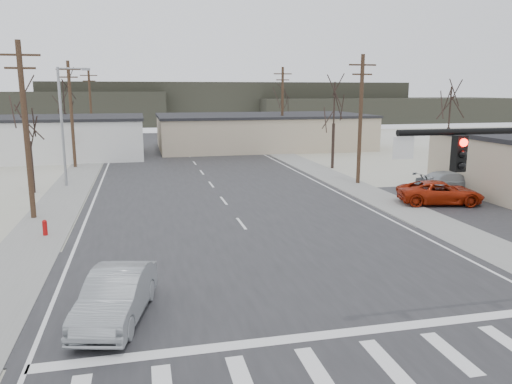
# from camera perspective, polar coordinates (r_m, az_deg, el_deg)

# --- Properties ---
(ground) EXTENTS (140.00, 140.00, 0.00)m
(ground) POSITION_cam_1_polar(r_m,az_deg,el_deg) (20.37, 2.83, -9.49)
(ground) COLOR silver
(ground) RESTS_ON ground
(main_road) EXTENTS (18.00, 110.00, 0.05)m
(main_road) POSITION_cam_1_polar(r_m,az_deg,el_deg) (34.47, -3.99, -0.68)
(main_road) COLOR #252427
(main_road) RESTS_ON ground
(cross_road) EXTENTS (90.00, 10.00, 0.04)m
(cross_road) POSITION_cam_1_polar(r_m,az_deg,el_deg) (20.37, 2.83, -9.44)
(cross_road) COLOR #252427
(cross_road) RESTS_ON ground
(sidewalk_left) EXTENTS (3.00, 90.00, 0.06)m
(sidewalk_left) POSITION_cam_1_polar(r_m,az_deg,el_deg) (39.33, -20.62, 0.14)
(sidewalk_left) COLOR gray
(sidewalk_left) RESTS_ON ground
(sidewalk_right) EXTENTS (3.00, 90.00, 0.06)m
(sidewalk_right) POSITION_cam_1_polar(r_m,az_deg,el_deg) (42.06, 9.31, 1.44)
(sidewalk_right) COLOR gray
(sidewalk_right) RESTS_ON ground
(fire_hydrant) EXTENTS (0.24, 0.24, 0.87)m
(fire_hydrant) POSITION_cam_1_polar(r_m,az_deg,el_deg) (27.60, -22.98, -3.77)
(fire_hydrant) COLOR #A50C0C
(fire_hydrant) RESTS_ON ground
(building_left_far) EXTENTS (22.30, 12.30, 4.50)m
(building_left_far) POSITION_cam_1_polar(r_m,az_deg,el_deg) (59.47, -23.53, 5.73)
(building_left_far) COLOR silver
(building_left_far) RESTS_ON ground
(building_right_far) EXTENTS (26.30, 14.30, 4.30)m
(building_right_far) POSITION_cam_1_polar(r_m,az_deg,el_deg) (64.32, 0.72, 6.97)
(building_right_far) COLOR tan
(building_right_far) RESTS_ON ground
(upole_left_b) EXTENTS (2.20, 0.30, 10.00)m
(upole_left_b) POSITION_cam_1_polar(r_m,az_deg,el_deg) (30.98, -24.83, 6.64)
(upole_left_b) COLOR #442D1F
(upole_left_b) RESTS_ON ground
(upole_left_c) EXTENTS (2.20, 0.30, 10.00)m
(upole_left_c) POSITION_cam_1_polar(r_m,az_deg,el_deg) (50.70, -20.35, 8.49)
(upole_left_c) COLOR #442D1F
(upole_left_c) RESTS_ON ground
(upole_left_d) EXTENTS (2.20, 0.30, 10.00)m
(upole_left_d) POSITION_cam_1_polar(r_m,az_deg,el_deg) (70.58, -18.37, 9.29)
(upole_left_d) COLOR #442D1F
(upole_left_d) RESTS_ON ground
(upole_right_a) EXTENTS (2.20, 0.30, 10.00)m
(upole_right_a) POSITION_cam_1_polar(r_m,az_deg,el_deg) (40.01, 11.85, 8.33)
(upole_right_a) COLOR #442D1F
(upole_right_a) RESTS_ON ground
(upole_right_b) EXTENTS (2.20, 0.30, 10.00)m
(upole_right_b) POSITION_cam_1_polar(r_m,az_deg,el_deg) (60.67, 3.03, 9.58)
(upole_right_b) COLOR #442D1F
(upole_right_b) RESTS_ON ground
(streetlight_main) EXTENTS (2.40, 0.25, 9.00)m
(streetlight_main) POSITION_cam_1_polar(r_m,az_deg,el_deg) (40.71, -21.06, 7.67)
(streetlight_main) COLOR gray
(streetlight_main) RESTS_ON ground
(tree_left_near) EXTENTS (3.30, 3.30, 7.35)m
(tree_left_near) POSITION_cam_1_polar(r_m,az_deg,el_deg) (39.10, -24.68, 7.47)
(tree_left_near) COLOR #32241F
(tree_left_near) RESTS_ON ground
(tree_right_mid) EXTENTS (3.74, 3.74, 8.33)m
(tree_right_mid) POSITION_cam_1_polar(r_m,az_deg,el_deg) (47.72, 8.93, 9.77)
(tree_right_mid) COLOR #32241F
(tree_right_mid) RESTS_ON ground
(tree_left_far) EXTENTS (3.96, 3.96, 8.82)m
(tree_left_far) POSITION_cam_1_polar(r_m,az_deg,el_deg) (64.87, -21.13, 9.90)
(tree_left_far) COLOR #32241F
(tree_left_far) RESTS_ON ground
(tree_right_far) EXTENTS (3.52, 3.52, 7.84)m
(tree_right_far) POSITION_cam_1_polar(r_m,az_deg,el_deg) (73.15, 3.08, 10.19)
(tree_right_far) COLOR #32241F
(tree_right_far) RESTS_ON ground
(tree_lot) EXTENTS (3.52, 3.52, 7.84)m
(tree_lot) POSITION_cam_1_polar(r_m,az_deg,el_deg) (48.66, 21.28, 8.75)
(tree_lot) COLOR #32241F
(tree_lot) RESTS_ON ground
(hill_center) EXTENTS (80.00, 18.00, 9.00)m
(hill_center) POSITION_cam_1_polar(r_m,az_deg,el_deg) (116.09, -3.05, 10.16)
(hill_center) COLOR #333026
(hill_center) RESTS_ON ground
(hill_right) EXTENTS (60.00, 18.00, 5.50)m
(hill_right) POSITION_cam_1_polar(r_m,az_deg,el_deg) (121.64, 14.16, 9.07)
(hill_right) COLOR #333026
(hill_right) RESTS_ON ground
(sedan_crossing) EXTENTS (2.77, 5.11, 1.60)m
(sedan_crossing) POSITION_cam_1_polar(r_m,az_deg,el_deg) (16.94, -15.70, -11.35)
(sedan_crossing) COLOR gray
(sedan_crossing) RESTS_ON main_road
(car_far_a) EXTENTS (2.89, 5.70, 1.59)m
(car_far_a) POSITION_cam_1_polar(r_m,az_deg,el_deg) (64.88, -5.56, 5.79)
(car_far_a) COLOR black
(car_far_a) RESTS_ON main_road
(car_far_b) EXTENTS (2.12, 3.77, 1.21)m
(car_far_b) POSITION_cam_1_polar(r_m,az_deg,el_deg) (71.58, -14.14, 5.88)
(car_far_b) COLOR black
(car_far_b) RESTS_ON main_road
(car_parked_red) EXTENTS (5.82, 3.68, 1.50)m
(car_parked_red) POSITION_cam_1_polar(r_m,az_deg,el_deg) (34.54, 20.31, -0.06)
(car_parked_red) COLOR #951D08
(car_parked_red) RESTS_ON parking_lot
(car_parked_silver) EXTENTS (5.61, 2.94, 1.55)m
(car_parked_silver) POSITION_cam_1_polar(r_m,az_deg,el_deg) (38.58, 21.31, 1.06)
(car_parked_silver) COLOR #91979A
(car_parked_silver) RESTS_ON parking_lot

